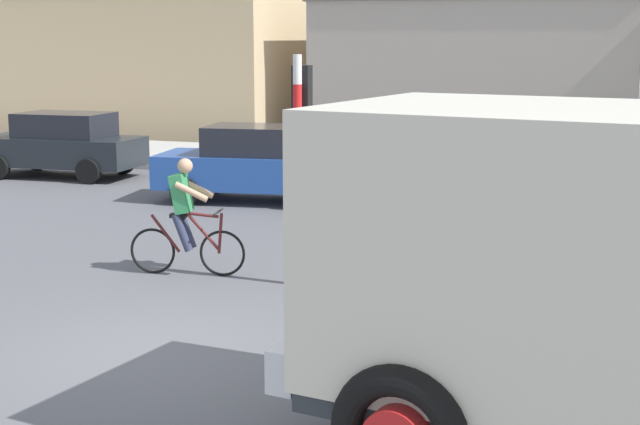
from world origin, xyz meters
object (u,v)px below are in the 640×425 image
traffic_light_pole (300,138)px  car_red_near (255,163)px  car_white_mid (62,144)px  cyclist (186,217)px

traffic_light_pole → car_red_near: 6.95m
traffic_light_pole → car_white_mid: 12.00m
traffic_light_pole → car_white_mid: (-9.13, 7.70, -1.25)m
cyclist → car_white_mid: 10.73m
traffic_light_pole → car_red_near: traffic_light_pole is taller
cyclist → car_red_near: cyclist is taller
cyclist → traffic_light_pole: bearing=2.8°
cyclist → car_red_near: (-1.48, 6.11, -0.05)m
traffic_light_pole → car_white_mid: traffic_light_pole is taller
traffic_light_pole → car_white_mid: bearing=139.9°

